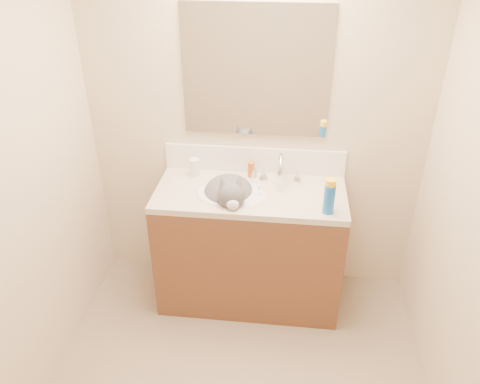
% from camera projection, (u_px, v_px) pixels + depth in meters
% --- Properties ---
extents(room_shell, '(2.24, 2.54, 2.52)m').
position_uv_depth(room_shell, '(228.00, 177.00, 1.78)').
color(room_shell, beige).
rests_on(room_shell, ground).
extents(vanity_cabinet, '(1.20, 0.55, 0.82)m').
position_uv_depth(vanity_cabinet, '(250.00, 249.00, 3.16)').
color(vanity_cabinet, brown).
rests_on(vanity_cabinet, ground).
extents(counter_slab, '(1.20, 0.55, 0.04)m').
position_uv_depth(counter_slab, '(250.00, 194.00, 2.95)').
color(counter_slab, beige).
rests_on(counter_slab, vanity_cabinet).
extents(basin, '(0.45, 0.36, 0.14)m').
position_uv_depth(basin, '(231.00, 202.00, 2.96)').
color(basin, silver).
rests_on(basin, vanity_cabinet).
extents(faucet, '(0.28, 0.20, 0.21)m').
position_uv_depth(faucet, '(281.00, 171.00, 2.99)').
color(faucet, silver).
rests_on(faucet, counter_slab).
extents(cat, '(0.43, 0.48, 0.34)m').
position_uv_depth(cat, '(229.00, 195.00, 2.93)').
color(cat, '#4B494B').
rests_on(cat, basin).
extents(backsplash, '(1.20, 0.02, 0.18)m').
position_uv_depth(backsplash, '(254.00, 160.00, 3.12)').
color(backsplash, white).
rests_on(backsplash, counter_slab).
extents(mirror, '(0.90, 0.02, 0.80)m').
position_uv_depth(mirror, '(256.00, 72.00, 2.82)').
color(mirror, white).
rests_on(mirror, room_shell).
extents(pill_bottle, '(0.06, 0.06, 0.12)m').
position_uv_depth(pill_bottle, '(194.00, 167.00, 3.09)').
color(pill_bottle, silver).
rests_on(pill_bottle, counter_slab).
extents(pill_label, '(0.06, 0.06, 0.04)m').
position_uv_depth(pill_label, '(195.00, 169.00, 3.10)').
color(pill_label, orange).
rests_on(pill_label, pill_bottle).
extents(silver_jar, '(0.06, 0.06, 0.05)m').
position_uv_depth(silver_jar, '(253.00, 173.00, 3.09)').
color(silver_jar, '#B7B7BC').
rests_on(silver_jar, counter_slab).
extents(amber_bottle, '(0.06, 0.06, 0.11)m').
position_uv_depth(amber_bottle, '(251.00, 170.00, 3.08)').
color(amber_bottle, '#C15816').
rests_on(amber_bottle, counter_slab).
extents(toothbrush, '(0.03, 0.13, 0.01)m').
position_uv_depth(toothbrush, '(259.00, 189.00, 2.95)').
color(toothbrush, silver).
rests_on(toothbrush, counter_slab).
extents(toothbrush_head, '(0.02, 0.03, 0.02)m').
position_uv_depth(toothbrush_head, '(259.00, 188.00, 2.95)').
color(toothbrush_head, '#63A2D3').
rests_on(toothbrush_head, counter_slab).
extents(spray_can, '(0.09, 0.09, 0.18)m').
position_uv_depth(spray_can, '(329.00, 199.00, 2.68)').
color(spray_can, blue).
rests_on(spray_can, counter_slab).
extents(spray_cap, '(0.08, 0.08, 0.04)m').
position_uv_depth(spray_cap, '(331.00, 182.00, 2.63)').
color(spray_cap, yellow).
rests_on(spray_cap, spray_can).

